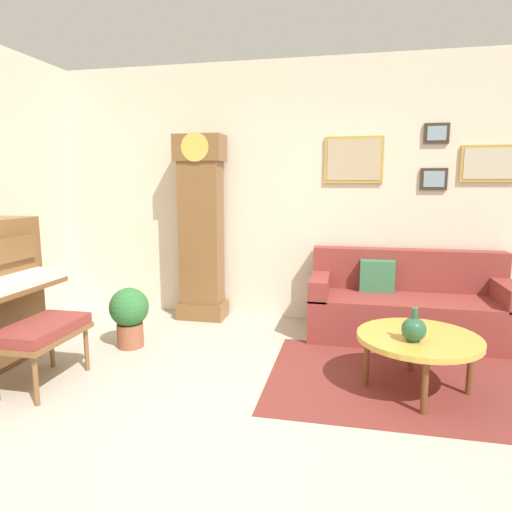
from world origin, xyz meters
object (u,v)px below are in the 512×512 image
Objects in this scene: coffee_table at (419,340)px; couch at (407,305)px; grandfather_clock at (201,233)px; potted_plant at (129,313)px; piano_bench at (42,333)px; green_jug at (414,329)px.

couch is at bearing 87.05° from coffee_table.
coffee_table is (2.12, -1.40, -0.58)m from grandfather_clock.
potted_plant is (-0.36, -1.02, -0.64)m from grandfather_clock.
potted_plant is at bearing 73.96° from piano_bench.
couch is (2.80, 1.72, -0.09)m from piano_bench.
green_jug is (-0.06, -0.13, 0.12)m from coffee_table.
piano_bench is 0.34× the size of grandfather_clock.
coffee_table is 0.18m from green_jug.
coffee_table is at bearing -33.34° from grandfather_clock.
grandfather_clock reaches higher than green_jug.
piano_bench is at bearing -107.98° from grandfather_clock.
grandfather_clock is (0.61, 1.88, 0.56)m from piano_bench.
green_jug reaches higher than coffee_table.
coffee_table is 3.67× the size of green_jug.
piano_bench is 0.37× the size of couch.
potted_plant is at bearing 171.38° from coffee_table.
coffee_table is 2.51m from potted_plant.
grandfather_clock is 2.31× the size of coffee_table.
grandfather_clock is 2.61m from green_jug.
couch is (2.18, -0.17, -0.65)m from grandfather_clock.
grandfather_clock is 8.46× the size of green_jug.
grandfather_clock reaches higher than couch.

